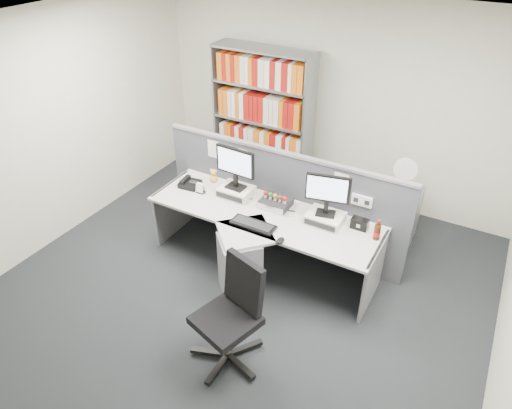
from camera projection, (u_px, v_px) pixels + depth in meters
The scene contains 21 objects.
ground at pixel (226, 307), 4.84m from camera, with size 5.50×5.50×0.00m, color #272A2E.
room_shell at pixel (218, 155), 3.85m from camera, with size 5.04×5.54×2.72m.
partition at pixel (281, 199), 5.39m from camera, with size 3.00×0.08×1.27m.
desk at pixel (254, 243), 5.02m from camera, with size 2.60×1.20×0.72m.
monitor_riser_left at pixel (236, 191), 5.31m from camera, with size 0.38×0.31×0.10m.
monitor_riser_right at pixel (325, 218), 4.86m from camera, with size 0.38×0.31×0.10m.
monitor_left at pixel (235, 165), 5.12m from camera, with size 0.49×0.17×0.49m.
monitor_right at pixel (328, 192), 4.68m from camera, with size 0.45×0.19×0.46m.
desktop_pc at pixel (276, 203), 5.12m from camera, with size 0.32×0.29×0.08m.
figurines at pixel (277, 197), 5.05m from camera, with size 0.29×0.05×0.09m.
keyboard at pixel (253, 225), 4.82m from camera, with size 0.48×0.18×0.03m.
mouse at pixel (280, 241), 4.58m from camera, with size 0.07×0.12×0.04m, color black.
desk_phone at pixel (190, 184), 5.48m from camera, with size 0.25×0.23×0.10m.
desk_calendar at pixel (201, 189), 5.35m from camera, with size 0.10×0.08×0.12m.
plush_toy at pixel (214, 177), 5.34m from camera, with size 0.10×0.10×0.18m.
speaker at pixel (360, 224), 4.76m from camera, with size 0.18×0.10×0.12m, color black.
cola_bottle at pixel (377, 232), 4.60m from camera, with size 0.07×0.07×0.23m.
shelving_unit at pixel (263, 122), 6.45m from camera, with size 1.41×0.40×2.00m.
filing_cabinet at pixel (396, 217), 5.61m from camera, with size 0.45×0.61×0.70m.
desk_fan at pixel (405, 172), 5.26m from camera, with size 0.27×0.16×0.46m.
office_chair at pixel (233, 312), 4.04m from camera, with size 0.69×0.68×1.03m.
Camera 1 is at (1.96, -2.85, 3.56)m, focal length 32.41 mm.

